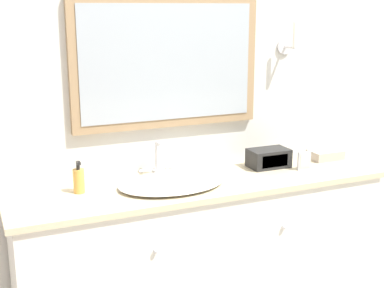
{
  "coord_description": "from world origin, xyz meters",
  "views": [
    {
      "loc": [
        -1.09,
        -2.1,
        1.76
      ],
      "look_at": [
        -0.05,
        0.31,
        1.09
      ],
      "focal_mm": 50.0,
      "sensor_mm": 36.0,
      "label": 1
    }
  ],
  "objects": [
    {
      "name": "sink_basin",
      "position": [
        -0.18,
        0.29,
        0.91
      ],
      "size": [
        0.54,
        0.43,
        0.19
      ],
      "color": "silver",
      "rests_on": "vanity_counter"
    },
    {
      "name": "vanity_counter",
      "position": [
        0.0,
        0.31,
        0.45
      ],
      "size": [
        1.99,
        0.54,
        0.89
      ],
      "color": "silver",
      "rests_on": "ground_plane"
    },
    {
      "name": "picture_frame",
      "position": [
        0.6,
        0.25,
        0.94
      ],
      "size": [
        0.08,
        0.01,
        0.1
      ],
      "color": "#B2B2B7",
      "rests_on": "vanity_counter"
    },
    {
      "name": "wall_back",
      "position": [
        -0.0,
        0.6,
        1.28
      ],
      "size": [
        8.0,
        0.18,
        2.55
      ],
      "color": "silver",
      "rests_on": "ground_plane"
    },
    {
      "name": "appliance_box",
      "position": [
        0.45,
        0.38,
        0.94
      ],
      "size": [
        0.22,
        0.14,
        0.1
      ],
      "color": "black",
      "rests_on": "vanity_counter"
    },
    {
      "name": "hand_towel_near_sink",
      "position": [
        0.84,
        0.39,
        0.91
      ],
      "size": [
        0.19,
        0.13,
        0.05
      ],
      "color": "#B7A899",
      "rests_on": "vanity_counter"
    },
    {
      "name": "soap_bottle",
      "position": [
        -0.62,
        0.37,
        0.95
      ],
      "size": [
        0.05,
        0.06,
        0.16
      ],
      "color": "gold",
      "rests_on": "vanity_counter"
    }
  ]
}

